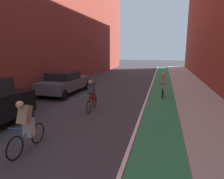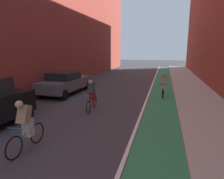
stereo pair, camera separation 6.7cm
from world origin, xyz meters
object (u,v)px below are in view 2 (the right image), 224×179
object	(u,v)px
cyclist_mid	(26,124)
cyclist_trailing	(92,94)
parked_sedan_gray	(65,82)
cyclist_far	(164,84)

from	to	relation	value
cyclist_mid	cyclist_trailing	xyz separation A→B (m)	(0.45, 4.42, -0.01)
cyclist_mid	cyclist_trailing	bearing A→B (deg)	84.24
parked_sedan_gray	cyclist_trailing	world-z (taller)	cyclist_trailing
cyclist_mid	cyclist_trailing	size ratio (longest dim) A/B	1.05
cyclist_trailing	cyclist_far	world-z (taller)	cyclist_far
parked_sedan_gray	cyclist_mid	world-z (taller)	cyclist_mid
parked_sedan_gray	cyclist_trailing	distance (m)	4.46
parked_sedan_gray	cyclist_far	distance (m)	6.72
cyclist_trailing	cyclist_far	xyz separation A→B (m)	(3.51, 3.95, 0.01)
parked_sedan_gray	cyclist_mid	distance (m)	8.03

